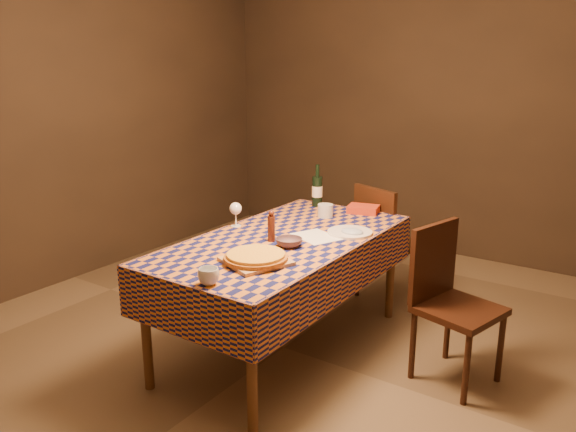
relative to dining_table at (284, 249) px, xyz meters
The scene contains 16 objects.
room 0.66m from the dining_table, ahead, with size 5.00×5.10×2.70m.
dining_table is the anchor object (origin of this frame).
cutting_board 0.49m from the dining_table, 73.90° to the right, with size 0.32×0.32×0.02m, color tan.
pizza 0.49m from the dining_table, 73.90° to the right, with size 0.40×0.40×0.04m.
pepper_mill 0.20m from the dining_table, 101.72° to the right, with size 0.06×0.06×0.20m.
bowl 0.20m from the dining_table, 44.71° to the right, with size 0.16×0.16×0.05m, color #59424B.
wine_glass 0.45m from the dining_table, behind, with size 0.09×0.09×0.16m.
wine_bottle 0.87m from the dining_table, 106.85° to the left, with size 0.10×0.10×0.32m.
deli_tub 0.58m from the dining_table, 93.05° to the left, with size 0.11×0.11×0.09m, color silver.
takeout_container 0.84m from the dining_table, 80.14° to the left, with size 0.22×0.15×0.05m, color #AF2F17.
white_plate 0.44m from the dining_table, 45.60° to the left, with size 0.29×0.29×0.02m, color white.
tumbler 0.86m from the dining_table, 81.43° to the right, with size 0.11×0.11×0.08m, color silver.
flour_patch 0.22m from the dining_table, 37.92° to the left, with size 0.28×0.22×0.00m, color white.
flour_bag 0.45m from the dining_table, 41.27° to the left, with size 0.15×0.11×0.04m, color #A5B9D4.
chair_far 1.11m from the dining_table, 79.43° to the left, with size 0.54×0.54×0.93m.
chair_right 1.03m from the dining_table, 15.87° to the left, with size 0.52×0.52×0.93m.
Camera 1 is at (1.91, -2.77, 1.84)m, focal length 35.00 mm.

